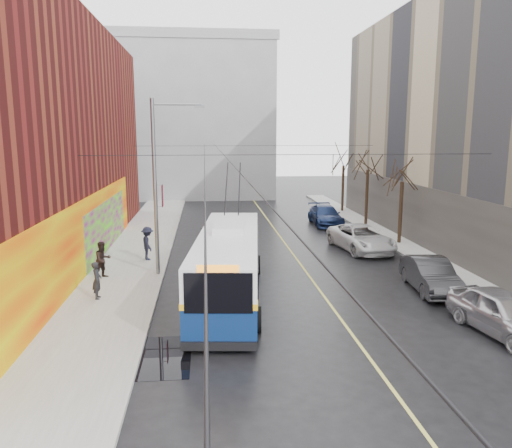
{
  "coord_description": "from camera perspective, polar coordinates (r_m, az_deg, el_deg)",
  "views": [
    {
      "loc": [
        -3.79,
        -15.32,
        7.3
      ],
      "look_at": [
        -1.13,
        10.67,
        2.54
      ],
      "focal_mm": 35.0,
      "sensor_mm": 36.0,
      "label": 1
    }
  ],
  "objects": [
    {
      "name": "pedestrian_b",
      "position": [
        26.14,
        -17.1,
        -3.93
      ],
      "size": [
        1.13,
        1.13,
        1.85
      ],
      "primitive_type": "imported",
      "rotation": [
        0.0,
        0.0,
        0.8
      ],
      "color": "black",
      "rests_on": "sidewalk_left"
    },
    {
      "name": "sidewalk_left",
      "position": [
        28.57,
        -14.16,
        -4.65
      ],
      "size": [
        4.0,
        60.0,
        0.15
      ],
      "primitive_type": "cube",
      "color": "gray",
      "rests_on": "ground"
    },
    {
      "name": "tree_far",
      "position": [
        47.14,
        10.0,
        7.54
      ],
      "size": [
        3.2,
        3.2,
        6.57
      ],
      "color": "black",
      "rests_on": "ground"
    },
    {
      "name": "catenary_wires",
      "position": [
        30.13,
        -3.49,
        8.29
      ],
      "size": [
        18.0,
        60.0,
        0.22
      ],
      "color": "black"
    },
    {
      "name": "sidewalk_right",
      "position": [
        31.02,
        18.74,
        -3.71
      ],
      "size": [
        2.0,
        60.0,
        0.15
      ],
      "primitive_type": "cube",
      "color": "gray",
      "rests_on": "ground"
    },
    {
      "name": "pigeons_flying",
      "position": [
        26.63,
        -5.42,
        9.22
      ],
      "size": [
        3.62,
        1.97,
        1.28
      ],
      "color": "slate"
    },
    {
      "name": "streetlight_pole",
      "position": [
        25.55,
        -11.12,
        4.61
      ],
      "size": [
        2.65,
        0.6,
        9.0
      ],
      "color": "slate",
      "rests_on": "ground"
    },
    {
      "name": "parked_car_c",
      "position": [
        32.16,
        11.93,
        -1.57
      ],
      "size": [
        3.5,
        6.08,
        1.6
      ],
      "primitive_type": "imported",
      "rotation": [
        0.0,
        0.0,
        0.15
      ],
      "color": "silver",
      "rests_on": "ground"
    },
    {
      "name": "lane_line",
      "position": [
        30.68,
        4.27,
        -3.47
      ],
      "size": [
        0.12,
        50.0,
        0.01
      ],
      "primitive_type": "cube",
      "color": "#BFB74C",
      "rests_on": "ground"
    },
    {
      "name": "parked_car_a",
      "position": [
        20.63,
        26.45,
        -9.11
      ],
      "size": [
        2.62,
        5.04,
        1.64
      ],
      "primitive_type": "imported",
      "rotation": [
        0.0,
        0.0,
        0.15
      ],
      "color": "#ADACB1",
      "rests_on": "ground"
    },
    {
      "name": "ground",
      "position": [
        17.39,
        7.55,
        -14.6
      ],
      "size": [
        140.0,
        140.0,
        0.0
      ],
      "primitive_type": "plane",
      "color": "black",
      "rests_on": "ground"
    },
    {
      "name": "pedestrian_a",
      "position": [
        23.0,
        -17.72,
        -6.16
      ],
      "size": [
        0.43,
        0.63,
        1.65
      ],
      "primitive_type": "imported",
      "rotation": [
        0.0,
        0.0,
        1.64
      ],
      "color": "black",
      "rests_on": "sidewalk_left"
    },
    {
      "name": "pedestrian_c",
      "position": [
        29.2,
        -12.29,
        -2.17
      ],
      "size": [
        1.06,
        1.4,
        1.91
      ],
      "primitive_type": "imported",
      "rotation": [
        0.0,
        0.0,
        1.89
      ],
      "color": "black",
      "rests_on": "sidewalk_left"
    },
    {
      "name": "parked_car_b",
      "position": [
        24.85,
        19.32,
        -5.51
      ],
      "size": [
        2.07,
        4.81,
        1.54
      ],
      "primitive_type": "imported",
      "rotation": [
        0.0,
        0.0,
        -0.09
      ],
      "color": "#29292C",
      "rests_on": "ground"
    },
    {
      "name": "tree_mid",
      "position": [
        40.45,
        12.7,
        7.17
      ],
      "size": [
        3.2,
        3.2,
        6.68
      ],
      "color": "black",
      "rests_on": "ground"
    },
    {
      "name": "building_far",
      "position": [
        60.37,
        -8.11,
        11.84
      ],
      "size": [
        20.5,
        12.1,
        18.0
      ],
      "color": "gray",
      "rests_on": "ground"
    },
    {
      "name": "parked_car_d",
      "position": [
        40.68,
        7.94,
        0.98
      ],
      "size": [
        2.21,
        5.32,
        1.54
      ],
      "primitive_type": "imported",
      "rotation": [
        0.0,
        0.0,
        -0.01
      ],
      "color": "navy",
      "rests_on": "ground"
    },
    {
      "name": "puddle",
      "position": [
        17.42,
        -11.36,
        -14.66
      ],
      "size": [
        2.3,
        3.33,
        0.01
      ],
      "primitive_type": "cube",
      "color": "black",
      "rests_on": "ground"
    },
    {
      "name": "following_car",
      "position": [
        34.33,
        -4.76,
        -0.72
      ],
      "size": [
        2.14,
        4.53,
        1.5
      ],
      "primitive_type": "imported",
      "rotation": [
        0.0,
        0.0,
        -0.09
      ],
      "color": "silver",
      "rests_on": "ground"
    },
    {
      "name": "trolleybus",
      "position": [
        22.28,
        -3.15,
        -4.54
      ],
      "size": [
        3.81,
        12.24,
        5.73
      ],
      "rotation": [
        0.0,
        0.0,
        -0.1
      ],
      "color": "#0A204F",
      "rests_on": "ground"
    },
    {
      "name": "tree_near",
      "position": [
        33.91,
        16.43,
        5.97
      ],
      "size": [
        3.2,
        3.2,
        6.4
      ],
      "color": "black",
      "rests_on": "ground"
    }
  ]
}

